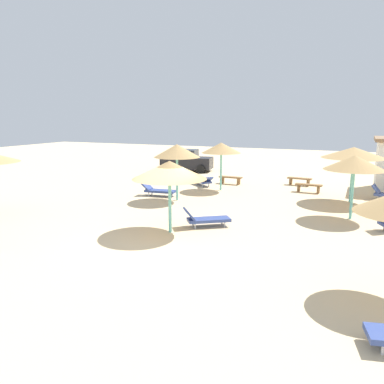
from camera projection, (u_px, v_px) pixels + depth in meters
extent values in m
plane|color=beige|center=(158.00, 240.00, 13.79)|extent=(80.00, 80.00, 0.00)
cylinder|color=#6BC6BC|center=(352.00, 179.00, 19.58)|extent=(0.12, 0.12, 2.37)
cone|color=tan|center=(354.00, 153.00, 19.32)|extent=(3.14, 3.14, 0.55)
cylinder|color=#6BC6BC|center=(352.00, 193.00, 16.39)|extent=(0.12, 0.12, 2.22)
cone|color=tan|center=(355.00, 163.00, 16.13)|extent=(2.52, 2.52, 0.61)
cylinder|color=#6BC6BC|center=(177.00, 178.00, 20.03)|extent=(0.12, 0.12, 2.36)
cone|color=tan|center=(177.00, 151.00, 19.75)|extent=(2.37, 2.37, 0.66)
cylinder|color=#6BC6BC|center=(170.00, 205.00, 14.50)|extent=(0.12, 0.12, 2.16)
cone|color=tan|center=(170.00, 170.00, 14.24)|extent=(2.78, 2.78, 0.67)
cylinder|color=#6BC6BC|center=(221.00, 171.00, 22.76)|extent=(0.12, 0.12, 2.31)
cone|color=tan|center=(221.00, 148.00, 22.49)|extent=(2.30, 2.30, 0.60)
cube|color=#33478C|center=(376.00, 189.00, 20.46)|extent=(0.52, 0.70, 0.47)
cylinder|color=silver|center=(379.00, 198.00, 20.26)|extent=(0.06, 0.06, 0.22)
cylinder|color=silver|center=(380.00, 197.00, 20.62)|extent=(0.06, 0.06, 0.22)
cube|color=#33478C|center=(383.00, 217.00, 14.70)|extent=(0.63, 0.75, 0.48)
cylinder|color=silver|center=(384.00, 227.00, 15.01)|extent=(0.06, 0.06, 0.22)
cube|color=#33478C|center=(160.00, 191.00, 21.24)|extent=(1.76, 0.81, 0.12)
cube|color=#33478C|center=(147.00, 186.00, 21.44)|extent=(0.53, 0.68, 0.42)
cylinder|color=silver|center=(149.00, 194.00, 21.25)|extent=(0.06, 0.06, 0.22)
cylinder|color=silver|center=(152.00, 193.00, 21.66)|extent=(0.06, 0.06, 0.22)
cylinder|color=silver|center=(169.00, 196.00, 20.89)|extent=(0.06, 0.06, 0.22)
cylinder|color=silver|center=(172.00, 194.00, 21.30)|extent=(0.06, 0.06, 0.22)
cube|color=#33478C|center=(209.00, 220.00, 15.40)|extent=(1.76, 1.51, 0.12)
cube|color=#33478C|center=(189.00, 214.00, 15.19)|extent=(0.71, 0.76, 0.47)
cylinder|color=silver|center=(195.00, 226.00, 15.11)|extent=(0.06, 0.06, 0.22)
cylinder|color=silver|center=(193.00, 223.00, 15.53)|extent=(0.06, 0.06, 0.22)
cylinder|color=silver|center=(225.00, 224.00, 15.34)|extent=(0.06, 0.06, 0.22)
cylinder|color=silver|center=(222.00, 222.00, 15.77)|extent=(0.06, 0.06, 0.22)
cube|color=#33478C|center=(201.00, 181.00, 24.57)|extent=(1.70, 1.60, 0.12)
cube|color=#33478C|center=(207.00, 179.00, 23.82)|extent=(0.80, 0.82, 0.36)
cylinder|color=silver|center=(209.00, 185.00, 24.16)|extent=(0.06, 0.06, 0.22)
cylinder|color=silver|center=(202.00, 185.00, 23.98)|extent=(0.06, 0.06, 0.22)
cylinder|color=silver|center=(200.00, 182.00, 25.23)|extent=(0.06, 0.06, 0.22)
cylinder|color=silver|center=(194.00, 182.00, 25.05)|extent=(0.06, 0.06, 0.22)
cylinder|color=silver|center=(376.00, 336.00, 7.58)|extent=(0.06, 0.06, 0.22)
cylinder|color=silver|center=(383.00, 349.00, 7.15)|extent=(0.06, 0.06, 0.22)
cube|color=brown|center=(231.00, 177.00, 24.93)|extent=(1.51, 0.46, 0.08)
cube|color=brown|center=(223.00, 180.00, 25.22)|extent=(0.13, 0.36, 0.41)
cube|color=brown|center=(239.00, 182.00, 24.75)|extent=(0.13, 0.36, 0.41)
cube|color=brown|center=(300.00, 178.00, 24.45)|extent=(1.53, 0.55, 0.08)
cube|color=brown|center=(291.00, 181.00, 24.76)|extent=(0.16, 0.37, 0.41)
cube|color=brown|center=(308.00, 183.00, 24.23)|extent=(0.16, 0.37, 0.41)
cube|color=brown|center=(309.00, 185.00, 22.19)|extent=(1.52, 0.48, 0.08)
cube|color=brown|center=(299.00, 188.00, 22.48)|extent=(0.14, 0.37, 0.41)
cube|color=brown|center=(318.00, 190.00, 21.99)|extent=(0.14, 0.37, 0.41)
cube|color=black|center=(187.00, 163.00, 30.77)|extent=(4.23, 2.34, 0.90)
cube|color=#262D38|center=(184.00, 153.00, 30.68)|extent=(2.23, 1.87, 0.60)
cylinder|color=black|center=(206.00, 166.00, 31.35)|extent=(0.67, 0.32, 0.64)
cylinder|color=black|center=(201.00, 169.00, 29.68)|extent=(0.67, 0.32, 0.64)
cylinder|color=black|center=(174.00, 165.00, 32.00)|extent=(0.67, 0.32, 0.64)
cylinder|color=black|center=(167.00, 168.00, 30.33)|extent=(0.67, 0.32, 0.64)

